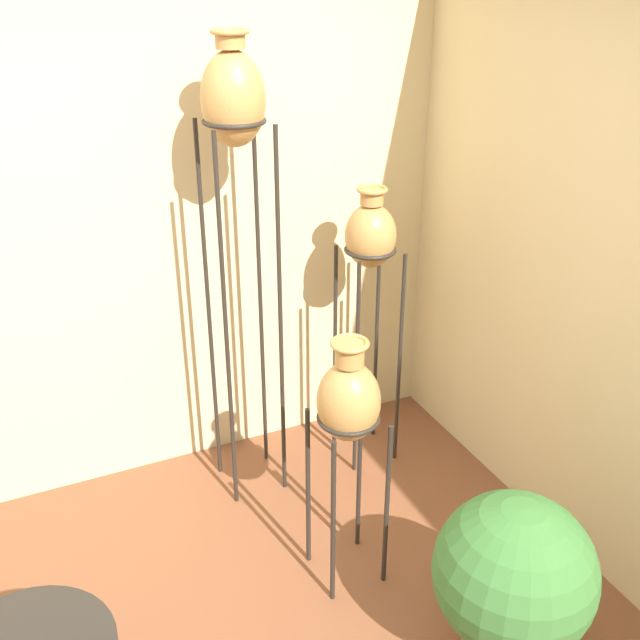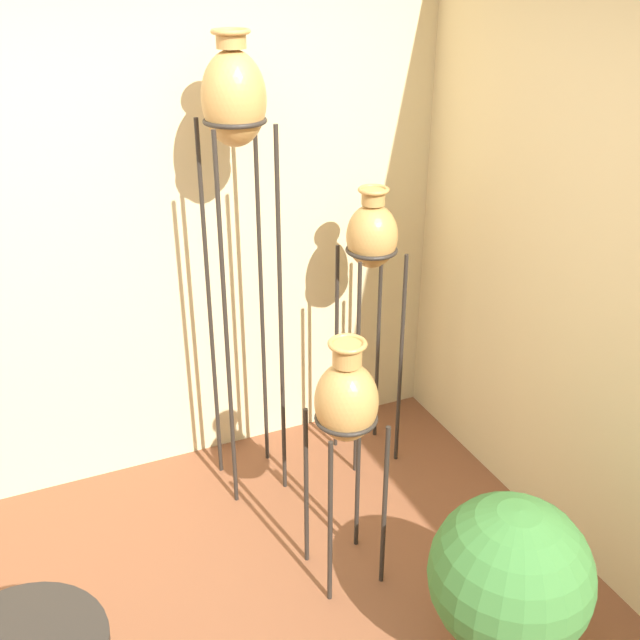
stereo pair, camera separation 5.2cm
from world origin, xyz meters
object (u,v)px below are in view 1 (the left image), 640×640
at_px(potted_plant, 513,580).
at_px(vase_stand_short, 349,404).
at_px(vase_stand_tall, 234,120).
at_px(vase_stand_medium, 370,245).

bearing_deg(potted_plant, vase_stand_short, 116.25).
relative_size(vase_stand_tall, vase_stand_medium, 1.48).
relative_size(vase_stand_medium, vase_stand_short, 1.30).
bearing_deg(vase_stand_medium, vase_stand_short, -123.18).
xyz_separation_m(vase_stand_tall, vase_stand_medium, (0.63, -0.03, -0.63)).
distance_m(vase_stand_medium, potted_plant, 1.61).
distance_m(vase_stand_tall, potted_plant, 2.06).
bearing_deg(vase_stand_tall, vase_stand_short, -78.63).
bearing_deg(vase_stand_medium, potted_plant, -96.05).
bearing_deg(vase_stand_tall, vase_stand_medium, -2.90).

